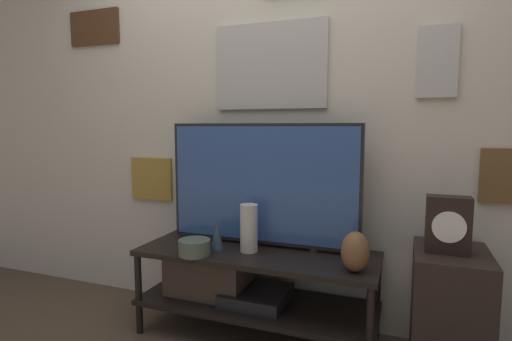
{
  "coord_description": "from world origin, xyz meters",
  "views": [
    {
      "loc": [
        0.79,
        -1.8,
        1.22
      ],
      "look_at": [
        -0.0,
        0.29,
        0.98
      ],
      "focal_mm": 28.0,
      "sensor_mm": 36.0,
      "label": 1
    }
  ],
  "objects_px": {
    "vase_wide_bowl": "(195,247)",
    "vase_urn_stoneware": "(355,252)",
    "television": "(262,184)",
    "vase_slim_bronze": "(217,234)",
    "mantel_clock": "(448,225)",
    "vase_tall_ceramic": "(249,228)"
  },
  "relations": [
    {
      "from": "vase_wide_bowl",
      "to": "vase_urn_stoneware",
      "type": "xyz_separation_m",
      "value": [
        0.87,
        0.06,
        0.06
      ]
    },
    {
      "from": "television",
      "to": "vase_wide_bowl",
      "type": "bearing_deg",
      "value": -135.14
    },
    {
      "from": "vase_urn_stoneware",
      "to": "vase_tall_ceramic",
      "type": "bearing_deg",
      "value": 169.65
    },
    {
      "from": "television",
      "to": "vase_slim_bronze",
      "type": "bearing_deg",
      "value": -145.29
    },
    {
      "from": "vase_tall_ceramic",
      "to": "vase_slim_bronze",
      "type": "xyz_separation_m",
      "value": [
        -0.19,
        -0.03,
        -0.05
      ]
    },
    {
      "from": "television",
      "to": "vase_tall_ceramic",
      "type": "distance_m",
      "value": 0.27
    },
    {
      "from": "vase_slim_bronze",
      "to": "mantel_clock",
      "type": "height_order",
      "value": "mantel_clock"
    },
    {
      "from": "television",
      "to": "vase_tall_ceramic",
      "type": "height_order",
      "value": "television"
    },
    {
      "from": "vase_wide_bowl",
      "to": "mantel_clock",
      "type": "bearing_deg",
      "value": 7.83
    },
    {
      "from": "vase_tall_ceramic",
      "to": "vase_slim_bronze",
      "type": "relative_size",
      "value": 1.54
    },
    {
      "from": "vase_slim_bronze",
      "to": "mantel_clock",
      "type": "bearing_deg",
      "value": 1.82
    },
    {
      "from": "vase_slim_bronze",
      "to": "vase_wide_bowl",
      "type": "bearing_deg",
      "value": -117.35
    },
    {
      "from": "vase_wide_bowl",
      "to": "vase_urn_stoneware",
      "type": "distance_m",
      "value": 0.88
    },
    {
      "from": "television",
      "to": "vase_tall_ceramic",
      "type": "bearing_deg",
      "value": -104.67
    },
    {
      "from": "vase_urn_stoneware",
      "to": "television",
      "type": "bearing_deg",
      "value": 157.62
    },
    {
      "from": "mantel_clock",
      "to": "vase_tall_ceramic",
      "type": "bearing_deg",
      "value": -179.41
    },
    {
      "from": "television",
      "to": "mantel_clock",
      "type": "relative_size",
      "value": 4.23
    },
    {
      "from": "television",
      "to": "vase_wide_bowl",
      "type": "xyz_separation_m",
      "value": [
        -0.29,
        -0.29,
        -0.33
      ]
    },
    {
      "from": "vase_wide_bowl",
      "to": "television",
      "type": "bearing_deg",
      "value": 44.86
    },
    {
      "from": "vase_wide_bowl",
      "to": "mantel_clock",
      "type": "xyz_separation_m",
      "value": [
        1.29,
        0.18,
        0.2
      ]
    },
    {
      "from": "vase_wide_bowl",
      "to": "vase_tall_ceramic",
      "type": "bearing_deg",
      "value": 32.55
    },
    {
      "from": "television",
      "to": "vase_tall_ceramic",
      "type": "xyz_separation_m",
      "value": [
        -0.03,
        -0.13,
        -0.24
      ]
    }
  ]
}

